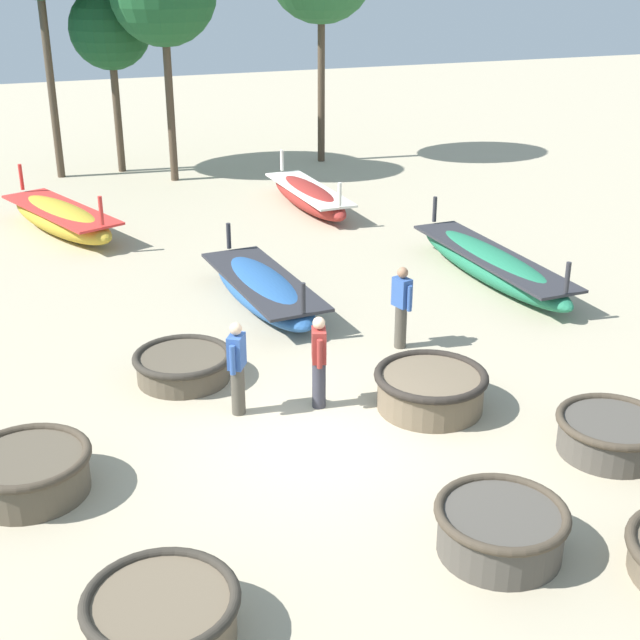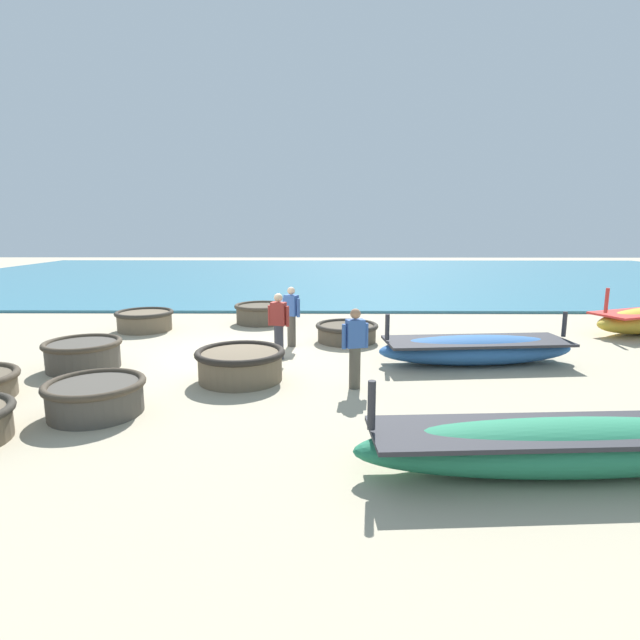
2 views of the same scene
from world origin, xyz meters
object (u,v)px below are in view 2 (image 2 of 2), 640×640
at_px(coracle_beside_post, 261,313).
at_px(long_boat_green_hull, 573,445).
at_px(long_boat_ochre_hull, 476,349).
at_px(fisherman_standing_right, 279,324).
at_px(coracle_far_left, 95,396).
at_px(fisherman_with_hat, 355,346).
at_px(coracle_far_right, 83,353).
at_px(coracle_weathered, 145,320).
at_px(coracle_upturned, 240,363).
at_px(fisherman_crouching, 291,315).
at_px(coracle_center, 347,332).

xyz_separation_m(coracle_beside_post, long_boat_green_hull, (10.06, 5.24, 0.02)).
height_order(long_boat_ochre_hull, fisherman_standing_right, fisherman_standing_right).
height_order(coracle_far_left, fisherman_with_hat, fisherman_with_hat).
height_order(coracle_far_right, coracle_weathered, coracle_far_right).
bearing_deg(coracle_beside_post, coracle_upturned, 3.31).
bearing_deg(coracle_upturned, fisherman_crouching, 163.91).
bearing_deg(fisherman_crouching, coracle_far_right, -64.42).
distance_m(coracle_far_left, fisherman_with_hat, 4.65).
bearing_deg(fisherman_standing_right, long_boat_green_hull, 37.43).
bearing_deg(coracle_beside_post, fisherman_with_hat, 21.65).
bearing_deg(fisherman_with_hat, fisherman_standing_right, -142.64).
relative_size(long_boat_ochre_hull, long_boat_green_hull, 0.81).
bearing_deg(fisherman_with_hat, coracle_upturned, -102.48).
distance_m(long_boat_green_hull, fisherman_with_hat, 4.26).
distance_m(coracle_center, fisherman_with_hat, 4.09).
bearing_deg(coracle_weathered, coracle_upturned, 36.88).
height_order(coracle_far_right, long_boat_green_hull, long_boat_green_hull).
bearing_deg(coracle_far_left, fisherman_with_hat, 107.53).
height_order(coracle_far_right, fisherman_standing_right, fisherman_standing_right).
xyz_separation_m(coracle_far_right, coracle_far_left, (2.72, 1.51, -0.03)).
bearing_deg(coracle_far_left, coracle_far_right, -150.94).
bearing_deg(coracle_far_left, coracle_center, 140.84).
xyz_separation_m(coracle_weathered, fisherman_crouching, (2.04, 4.60, 0.51)).
height_order(long_boat_ochre_hull, long_boat_green_hull, long_boat_green_hull).
distance_m(coracle_upturned, coracle_weathered, 6.24).
xyz_separation_m(long_boat_ochre_hull, fisherman_with_hat, (1.81, -2.88, 0.49)).
relative_size(fisherman_with_hat, fisherman_crouching, 1.00).
height_order(coracle_far_right, fisherman_with_hat, fisherman_with_hat).
height_order(coracle_beside_post, long_boat_ochre_hull, long_boat_ochre_hull).
xyz_separation_m(coracle_upturned, coracle_far_left, (1.90, -2.11, -0.03)).
height_order(coracle_beside_post, long_boat_green_hull, long_boat_green_hull).
relative_size(coracle_far_right, coracle_weathered, 0.97).
relative_size(coracle_weathered, fisherman_crouching, 1.09).
xyz_separation_m(coracle_upturned, long_boat_green_hull, (3.87, 4.88, 0.01)).
bearing_deg(coracle_far_left, coracle_upturned, 132.09).
bearing_deg(fisherman_with_hat, coracle_center, 179.65).
relative_size(coracle_far_left, long_boat_ochre_hull, 0.36).
xyz_separation_m(coracle_weathered, fisherman_with_hat, (5.50, 6.05, 0.51)).
bearing_deg(coracle_beside_post, fisherman_standing_right, 12.41).
distance_m(coracle_weathered, fisherman_with_hat, 8.19).
bearing_deg(coracle_center, coracle_beside_post, -134.63).
bearing_deg(fisherman_with_hat, long_boat_green_hull, 37.48).
bearing_deg(coracle_center, coracle_upturned, -33.32).
distance_m(coracle_far_right, coracle_weathered, 4.18).
bearing_deg(fisherman_with_hat, coracle_far_right, -102.60).
bearing_deg(coracle_center, fisherman_standing_right, -42.12).
bearing_deg(coracle_far_right, coracle_beside_post, 148.79).
xyz_separation_m(coracle_upturned, fisherman_standing_right, (-1.67, 0.64, 0.49)).
height_order(coracle_weathered, long_boat_green_hull, long_boat_green_hull).
height_order(long_boat_ochre_hull, fisherman_crouching, fisherman_crouching).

